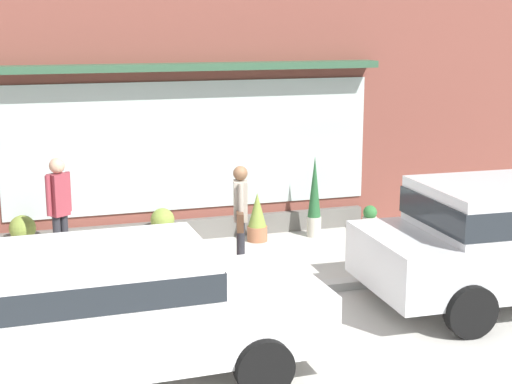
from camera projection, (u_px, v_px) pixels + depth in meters
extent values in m
plane|color=#B2AFA8|center=(228.00, 296.00, 10.64)|extent=(60.00, 60.00, 0.00)
cube|color=#B2B2AD|center=(231.00, 297.00, 10.44)|extent=(14.00, 0.24, 0.12)
cube|color=brown|center=(176.00, 85.00, 13.02)|extent=(14.00, 0.36, 5.40)
cube|color=#ADBCB7|center=(193.00, 146.00, 13.14)|extent=(6.43, 0.03, 2.22)
cube|color=#2D5138|center=(180.00, 67.00, 12.63)|extent=(7.03, 0.56, 0.12)
cube|color=#605E59|center=(182.00, 230.00, 13.37)|extent=(6.83, 0.20, 0.36)
cylinder|color=red|center=(183.00, 274.00, 11.49)|extent=(0.34, 0.34, 0.06)
cylinder|color=red|center=(183.00, 254.00, 11.43)|extent=(0.23, 0.23, 0.56)
sphere|color=red|center=(182.00, 232.00, 11.35)|extent=(0.24, 0.24, 0.24)
cylinder|color=red|center=(172.00, 253.00, 11.37)|extent=(0.10, 0.09, 0.09)
cylinder|color=red|center=(193.00, 251.00, 11.47)|extent=(0.10, 0.09, 0.09)
cylinder|color=red|center=(185.00, 255.00, 11.28)|extent=(0.09, 0.10, 0.09)
cylinder|color=#232328|center=(241.00, 248.00, 11.52)|extent=(0.12, 0.12, 0.81)
cylinder|color=#232328|center=(240.00, 245.00, 11.67)|extent=(0.12, 0.12, 0.81)
cube|color=#9E9384|center=(240.00, 201.00, 11.44)|extent=(0.27, 0.33, 0.61)
sphere|color=brown|center=(240.00, 173.00, 11.34)|extent=(0.22, 0.22, 0.22)
cylinder|color=#9E9384|center=(241.00, 203.00, 11.24)|extent=(0.08, 0.08, 0.58)
cylinder|color=#9E9384|center=(240.00, 197.00, 11.63)|extent=(0.08, 0.08, 0.58)
cube|color=#472D1E|center=(240.00, 222.00, 11.21)|extent=(0.16, 0.26, 0.28)
cylinder|color=#232328|center=(58.00, 244.00, 11.63)|extent=(0.12, 0.12, 0.86)
cylinder|color=#232328|center=(65.00, 242.00, 11.74)|extent=(0.12, 0.12, 0.86)
cube|color=#8E333D|center=(59.00, 195.00, 11.52)|extent=(0.33, 0.32, 0.65)
sphere|color=tan|center=(57.00, 166.00, 11.42)|extent=(0.23, 0.23, 0.23)
cylinder|color=#8E333D|center=(48.00, 196.00, 11.38)|extent=(0.08, 0.08, 0.62)
cylinder|color=#8E333D|center=(68.00, 192.00, 11.66)|extent=(0.08, 0.08, 0.62)
cube|color=white|center=(112.00, 323.00, 8.05)|extent=(4.54, 1.81, 0.65)
cube|color=white|center=(88.00, 275.00, 7.86)|extent=(2.50, 1.64, 0.53)
cube|color=#1E2328|center=(88.00, 275.00, 7.86)|extent=(2.55, 1.66, 0.29)
cylinder|color=black|center=(217.00, 307.00, 9.38)|extent=(0.62, 0.19, 0.62)
cylinder|color=black|center=(264.00, 368.00, 7.72)|extent=(0.62, 0.19, 0.62)
cylinder|color=black|center=(400.00, 264.00, 10.98)|extent=(0.67, 0.21, 0.66)
cylinder|color=black|center=(471.00, 311.00, 9.18)|extent=(0.67, 0.21, 0.66)
cylinder|color=#9E6042|center=(24.00, 250.00, 12.17)|extent=(0.38, 0.38, 0.36)
sphere|color=olive|center=(22.00, 228.00, 12.09)|extent=(0.42, 0.42, 0.42)
cylinder|color=#4C4C51|center=(163.00, 239.00, 12.87)|extent=(0.26, 0.26, 0.32)
sphere|color=olive|center=(163.00, 220.00, 12.80)|extent=(0.40, 0.40, 0.40)
cylinder|color=#9E6042|center=(257.00, 233.00, 13.30)|extent=(0.36, 0.36, 0.26)
cone|color=olive|center=(257.00, 210.00, 13.21)|extent=(0.32, 0.32, 0.60)
cylinder|color=#B7B2A3|center=(314.00, 226.00, 13.59)|extent=(0.26, 0.26, 0.36)
cone|color=#23562D|center=(315.00, 187.00, 13.43)|extent=(0.23, 0.23, 1.10)
cylinder|color=#B7B2A3|center=(370.00, 224.00, 13.88)|extent=(0.27, 0.27, 0.28)
sphere|color=#2D6B33|center=(370.00, 212.00, 13.83)|extent=(0.25, 0.25, 0.25)
sphere|color=#E5C64C|center=(374.00, 209.00, 13.85)|extent=(0.06, 0.06, 0.06)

